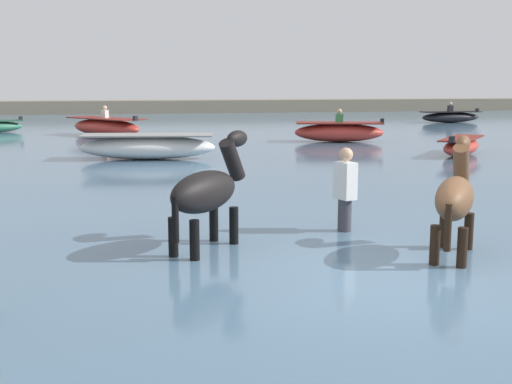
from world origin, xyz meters
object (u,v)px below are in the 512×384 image
(boat_mid_outer, at_px, (461,146))
(boat_far_inshore, at_px, (106,127))
(horse_trailing_bay, at_px, (455,201))
(boat_distant_west, at_px, (451,117))
(boat_distant_east, at_px, (339,132))
(horse_lead_black, at_px, (207,194))
(person_onlooker_left, at_px, (345,200))
(boat_mid_channel, at_px, (148,147))

(boat_mid_outer, relative_size, boat_far_inshore, 0.72)
(horse_trailing_bay, bearing_deg, boat_mid_outer, 61.96)
(boat_mid_outer, xyz_separation_m, boat_distant_west, (6.64, 13.87, 0.04))
(horse_trailing_bay, relative_size, boat_mid_outer, 0.70)
(boat_mid_outer, relative_size, boat_distant_east, 0.80)
(horse_lead_black, xyz_separation_m, boat_distant_west, (15.18, 23.39, -0.43))
(boat_distant_east, distance_m, person_onlooker_left, 14.15)
(boat_mid_channel, xyz_separation_m, person_onlooker_left, (2.64, -9.48, 0.12))
(boat_far_inshore, xyz_separation_m, person_onlooker_left, (4.09, -17.43, 0.10))
(boat_mid_outer, distance_m, boat_distant_west, 15.38)
(horse_trailing_bay, relative_size, boat_distant_east, 0.56)
(horse_trailing_bay, height_order, boat_far_inshore, horse_trailing_bay)
(person_onlooker_left, bearing_deg, boat_mid_channel, 105.55)
(boat_far_inshore, distance_m, person_onlooker_left, 17.91)
(boat_mid_channel, relative_size, boat_far_inshore, 1.05)
(horse_lead_black, bearing_deg, boat_distant_west, 57.02)
(boat_distant_west, relative_size, person_onlooker_left, 2.01)
(horse_trailing_bay, relative_size, boat_far_inshore, 0.50)
(boat_far_inshore, bearing_deg, boat_mid_outer, -39.11)
(boat_mid_outer, xyz_separation_m, boat_distant_east, (-2.28, 4.66, 0.10))
(horse_lead_black, xyz_separation_m, person_onlooker_left, (2.08, 0.66, -0.26))
(boat_mid_channel, xyz_separation_m, boat_distant_east, (6.82, 4.04, 0.01))
(horse_lead_black, height_order, boat_far_inshore, horse_lead_black)
(horse_trailing_bay, distance_m, boat_mid_channel, 11.59)
(boat_mid_outer, distance_m, boat_distant_east, 5.19)
(person_onlooker_left, bearing_deg, horse_lead_black, -162.35)
(horse_trailing_bay, distance_m, boat_distant_east, 15.42)
(boat_mid_outer, bearing_deg, boat_distant_west, 64.43)
(boat_mid_channel, height_order, boat_distant_west, boat_distant_west)
(horse_trailing_bay, height_order, boat_distant_west, horse_trailing_bay)
(boat_far_inshore, bearing_deg, horse_lead_black, -83.67)
(boat_mid_channel, distance_m, person_onlooker_left, 9.84)
(horse_lead_black, relative_size, person_onlooker_left, 1.17)
(horse_trailing_bay, relative_size, boat_mid_channel, 0.48)
(boat_mid_outer, xyz_separation_m, boat_far_inshore, (-10.55, 8.58, 0.11))
(boat_far_inshore, bearing_deg, boat_mid_channel, -79.67)
(boat_far_inshore, distance_m, boat_distant_west, 17.99)
(boat_distant_west, height_order, person_onlooker_left, person_onlooker_left)
(boat_mid_channel, bearing_deg, boat_mid_outer, -3.89)
(horse_trailing_bay, xyz_separation_m, boat_distant_east, (3.26, 15.06, -0.35))
(person_onlooker_left, bearing_deg, horse_trailing_bay, -59.30)
(boat_mid_channel, height_order, boat_distant_east, boat_distant_east)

